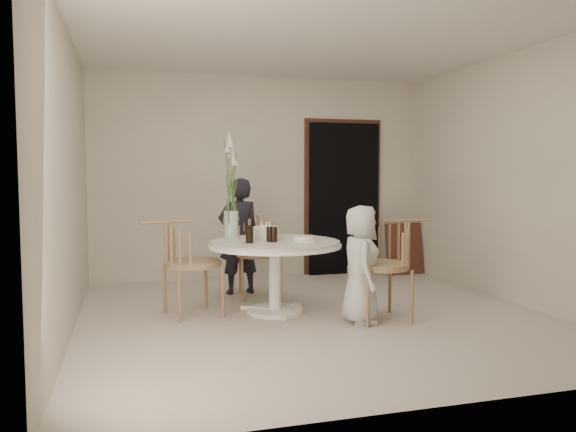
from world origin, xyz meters
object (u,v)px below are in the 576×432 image
object	(u,v)px
girl	(239,236)
chair_right	(393,254)
chair_far	(259,244)
chair_left	(180,254)
birthday_cake	(266,233)
flower_vase	(231,193)
boy	(361,264)
table	(275,252)

from	to	relation	value
girl	chair_right	bearing A→B (deg)	120.26
chair_far	chair_left	distance (m)	1.25
birthday_cake	flower_vase	size ratio (longest dim) A/B	0.24
girl	chair_left	bearing A→B (deg)	43.04
chair_right	girl	world-z (taller)	girl
chair_far	girl	distance (m)	0.26
boy	birthday_cake	distance (m)	1.08
table	boy	world-z (taller)	boy
flower_vase	girl	bearing A→B (deg)	71.85
chair_left	birthday_cake	world-z (taller)	chair_left
chair_far	birthday_cake	size ratio (longest dim) A/B	3.42
table	chair_left	distance (m)	0.94
chair_left	girl	bearing A→B (deg)	-53.59
table	chair_far	xyz separation A→B (m)	(0.04, 0.89, -0.02)
chair_far	chair_right	xyz separation A→B (m)	(0.99, -1.43, 0.04)
table	chair_left	bearing A→B (deg)	174.23
girl	boy	world-z (taller)	girl
chair_right	birthday_cake	size ratio (longest dim) A/B	3.64
boy	chair_left	bearing A→B (deg)	80.23
table	chair_left	size ratio (longest dim) A/B	1.38
boy	birthday_cake	size ratio (longest dim) A/B	4.14
chair_far	boy	world-z (taller)	boy
flower_vase	boy	bearing A→B (deg)	-43.50
chair_right	chair_left	xyz separation A→B (m)	(-1.96, 0.63, -0.01)
table	girl	xyz separation A→B (m)	(-0.17, 1.02, 0.06)
table	girl	size ratio (longest dim) A/B	0.99
chair_left	girl	world-z (taller)	girl
chair_far	boy	distance (m)	1.60
girl	flower_vase	world-z (taller)	flower_vase
chair_far	birthday_cake	world-z (taller)	chair_far
chair_left	boy	world-z (taller)	boy
table	chair_left	world-z (taller)	chair_left
chair_right	girl	xyz separation A→B (m)	(-1.20, 1.56, 0.05)
girl	birthday_cake	bearing A→B (deg)	90.82
chair_right	boy	xyz separation A→B (m)	(-0.35, -0.05, -0.08)
chair_left	birthday_cake	size ratio (longest dim) A/B	3.60
chair_right	chair_left	bearing A→B (deg)	-108.42
chair_right	birthday_cake	xyz separation A→B (m)	(-1.08, 0.71, 0.17)
boy	birthday_cake	bearing A→B (deg)	56.90
chair_left	girl	xyz separation A→B (m)	(0.76, 0.92, 0.05)
boy	table	bearing A→B (deg)	62.34
table	birthday_cake	xyz separation A→B (m)	(-0.05, 0.17, 0.18)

